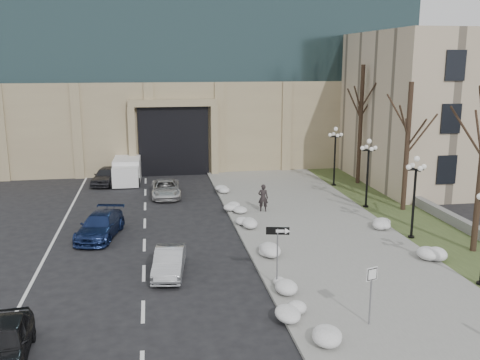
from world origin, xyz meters
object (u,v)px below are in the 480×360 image
at_px(car_d, 166,189).
at_px(keep_sign, 371,284).
at_px(lamppost_c, 368,164).
at_px(car_c, 100,226).
at_px(box_truck, 127,170).
at_px(car_b, 169,262).
at_px(lamppost_b, 415,186).
at_px(one_way_sign, 282,238).
at_px(car_a, 4,342).
at_px(lamppost_d, 335,148).
at_px(pedestrian, 263,198).
at_px(car_e, 106,176).

bearing_deg(car_d, keep_sign, -71.39).
bearing_deg(keep_sign, lamppost_c, 49.29).
height_order(car_c, box_truck, box_truck).
height_order(car_d, keep_sign, keep_sign).
height_order(car_b, keep_sign, keep_sign).
xyz_separation_m(car_d, lamppost_b, (13.28, -11.93, 2.45)).
relative_size(car_d, one_way_sign, 1.57).
bearing_deg(car_d, lamppost_b, -41.43).
bearing_deg(car_a, car_b, 44.80).
xyz_separation_m(lamppost_c, lamppost_d, (0.00, 6.50, 0.00)).
bearing_deg(lamppost_d, pedestrian, -137.87).
relative_size(car_b, lamppost_d, 0.80).
height_order(car_e, lamppost_d, lamppost_d).
relative_size(car_a, pedestrian, 2.25).
xyz_separation_m(car_c, lamppost_d, (17.25, 9.74, 2.39)).
relative_size(car_d, keep_sign, 1.86).
distance_m(car_b, car_c, 7.09).
bearing_deg(keep_sign, car_d, 89.52).
bearing_deg(lamppost_b, car_b, -168.30).
xyz_separation_m(car_a, one_way_sign, (10.48, 4.13, 1.64)).
bearing_deg(box_truck, car_c, -92.58).
bearing_deg(car_d, car_a, -105.28).
distance_m(pedestrian, lamppost_b, 9.89).
xyz_separation_m(car_b, lamppost_c, (13.60, 9.32, 2.45)).
distance_m(one_way_sign, lamppost_d, 20.29).
bearing_deg(one_way_sign, car_b, 164.95).
bearing_deg(car_a, keep_sign, -3.38).
xyz_separation_m(car_a, box_truck, (3.05, 27.19, 0.24)).
xyz_separation_m(car_b, car_c, (-3.65, 6.08, 0.06)).
relative_size(car_d, lamppost_c, 0.94).
distance_m(car_a, keep_sign, 12.97).
xyz_separation_m(car_c, car_e, (-0.63, 13.55, 0.03)).
bearing_deg(car_e, pedestrian, -30.41).
xyz_separation_m(car_c, box_truck, (1.00, 14.54, 0.25)).
relative_size(car_c, lamppost_c, 0.99).
bearing_deg(lamppost_d, keep_sign, -106.02).
bearing_deg(lamppost_b, box_truck, 132.40).
xyz_separation_m(lamppost_b, lamppost_d, (0.00, 13.00, 0.00)).
distance_m(car_c, car_d, 9.53).
relative_size(car_e, pedestrian, 2.30).
bearing_deg(lamppost_c, car_c, -169.36).
relative_size(car_a, car_e, 0.98).
bearing_deg(car_d, lamppost_d, 5.11).
height_order(one_way_sign, lamppost_b, lamppost_b).
distance_m(car_b, box_truck, 20.79).
xyz_separation_m(car_b, lamppost_d, (13.60, 15.82, 2.45)).
relative_size(lamppost_b, lamppost_c, 1.00).
height_order(car_d, pedestrian, pedestrian).
height_order(car_c, lamppost_d, lamppost_d).
bearing_deg(lamppost_d, lamppost_c, -90.00).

